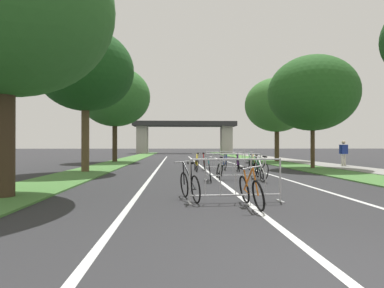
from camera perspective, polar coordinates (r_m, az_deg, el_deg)
The scene contains 28 objects.
grass_verge_left at distance 29.80m, azimuth -11.74°, elevation -2.87°, with size 2.44×64.93×0.05m, color #477A38.
grass_verge_right at distance 30.51m, azimuth 12.03°, elevation -2.81°, with size 2.44×64.93×0.05m, color #477A38.
sidewalk_path_right at distance 31.21m, azimuth 16.22°, elevation -2.72°, with size 2.28×64.93×0.08m, color gray.
lane_stripe_center at distance 21.76m, azimuth 1.49°, elevation -3.88°, with size 0.14×37.56×0.01m, color silver.
lane_stripe_right_lane at distance 22.15m, azimuth 8.60°, elevation -3.81°, with size 0.14×37.56×0.01m, color silver.
lane_stripe_left_lane at distance 21.72m, azimuth -5.76°, elevation -3.88°, with size 0.14×37.56×0.01m, color silver.
overpass_bridge at distance 56.62m, azimuth -1.32°, elevation 2.41°, with size 18.04×4.13×5.63m.
tree_left_pine_near at distance 10.20m, azimuth -30.34°, elevation 20.57°, with size 5.56×5.56×7.36m.
tree_left_oak_near at distance 17.61m, azimuth -18.45°, elevation 12.31°, with size 4.90×4.90×7.30m.
tree_left_pine_far at distance 27.44m, azimuth -13.58°, elevation 8.19°, with size 5.81×5.81×7.89m.
tree_right_oak_mid at distance 20.42m, azimuth 20.68°, elevation 8.44°, with size 5.21×5.21×6.67m.
tree_right_cypress_far at distance 28.22m, azimuth 14.87°, elevation 6.73°, with size 5.38×5.38×7.11m.
crowd_barrier_nearest at distance 7.73m, azimuth 7.79°, elevation -6.52°, with size 2.29×0.57×1.05m.
crowd_barrier_second at distance 12.83m, azimuth 7.34°, elevation -4.05°, with size 2.26×0.45×1.05m.
crowd_barrier_third at distance 17.87m, azimuth 5.96°, elevation -3.00°, with size 2.28×0.52×1.05m.
bicycle_green_0 at distance 13.59m, azimuth 11.76°, elevation -4.53°, with size 0.48×1.60×0.93m.
bicycle_yellow_1 at distance 17.18m, azimuth 0.81°, elevation -3.55°, with size 0.50×1.67×0.99m.
bicycle_blue_2 at distance 18.27m, azimuth 5.77°, elevation -3.42°, with size 0.46×1.68×0.96m.
bicycle_orange_3 at distance 7.23m, azimuth 10.37°, elevation -8.16°, with size 0.43×1.63×0.96m.
bicycle_teal_4 at distance 12.30m, azimuth 3.17°, elevation -4.83°, with size 0.50×1.67×0.95m.
bicycle_red_5 at distance 18.16m, azimuth 2.19°, elevation -3.42°, with size 0.45×1.64×0.98m.
bicycle_white_6 at distance 12.65m, azimuth 11.91°, elevation -4.67°, with size 0.50×1.76×0.97m.
bicycle_purple_7 at distance 17.43m, azimuth 8.19°, elevation -3.49°, with size 0.54×1.75×1.03m.
bicycle_silver_8 at distance 13.23m, azimuth 4.92°, elevation -4.70°, with size 0.43×1.64×0.90m.
bicycle_black_9 at distance 8.03m, azimuth -0.45°, elevation -7.29°, with size 0.62×1.60×0.97m.
bicycle_green_10 at distance 18.54m, azimuth 10.59°, elevation -3.34°, with size 0.54×1.71×1.02m.
bicycle_yellow_11 at distance 17.80m, azimuth 10.84°, elevation -3.54°, with size 0.52×1.66×0.97m.
pedestrian_waiting at distance 22.71m, azimuth 25.39°, elevation -1.12°, with size 0.60×0.37×1.68m.
Camera 1 is at (-1.73, -2.87, 1.35)m, focal length 29.94 mm.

